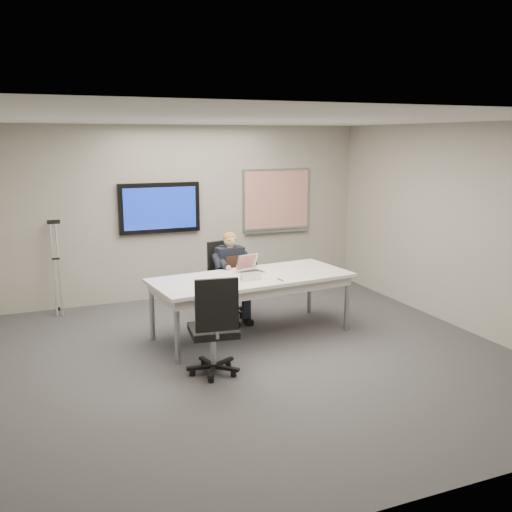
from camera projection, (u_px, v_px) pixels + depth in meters
name	position (u px, v px, depth m)	size (l,w,h in m)	color
floor	(260.00, 357.00, 6.89)	(6.00, 6.00, 0.02)	#353537
ceiling	(261.00, 119.00, 6.32)	(6.00, 6.00, 0.02)	silver
wall_back	(189.00, 212.00, 9.32)	(6.00, 0.02, 2.80)	#9D998D
wall_front	(431.00, 317.00, 3.89)	(6.00, 0.02, 2.80)	#9D998D
wall_right	(464.00, 228.00, 7.72)	(0.02, 6.00, 2.80)	#9D998D
conference_table	(252.00, 283.00, 7.52)	(2.73, 1.36, 0.81)	white
tv_display	(160.00, 208.00, 9.06)	(1.30, 0.09, 0.80)	black
whiteboard	(276.00, 201.00, 9.84)	(1.25, 0.08, 1.10)	#94979C
office_chair_far	(228.00, 292.00, 8.47)	(0.63, 0.63, 1.10)	black
office_chair_near	(214.00, 344.00, 6.29)	(0.62, 0.62, 1.15)	black
seated_person	(234.00, 285.00, 8.22)	(0.41, 0.69, 1.27)	#1C2230
crutch	(56.00, 265.00, 8.44)	(0.20, 0.41, 1.48)	#A7A9AE
laptop	(249.00, 268.00, 7.72)	(0.38, 0.39, 0.23)	#B9B9BC
name_tent	(251.00, 276.00, 7.28)	(0.27, 0.07, 0.11)	silver
pen	(280.00, 280.00, 7.29)	(0.01, 0.01, 0.15)	black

